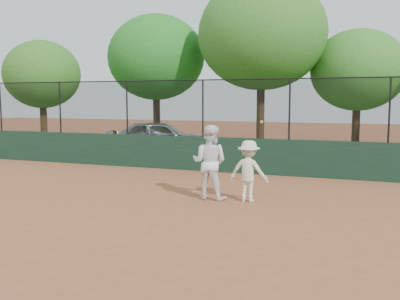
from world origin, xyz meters
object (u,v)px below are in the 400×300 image
(player_main, at_px, (249,171))
(tree_3, at_px, (358,70))
(tree_1, at_px, (156,58))
(tree_0, at_px, (42,75))
(tree_2, at_px, (262,34))
(player_second, at_px, (209,162))
(parked_car, at_px, (160,138))

(player_main, xyz_separation_m, tree_3, (2.27, 10.53, 3.02))
(player_main, distance_m, tree_1, 13.00)
(player_main, relative_size, tree_0, 0.37)
(tree_2, distance_m, tree_3, 4.54)
(player_second, relative_size, tree_2, 0.24)
(tree_0, bearing_deg, player_second, -34.96)
(parked_car, xyz_separation_m, player_second, (4.87, -7.34, 0.14))
(tree_0, xyz_separation_m, tree_3, (15.34, 2.16, 0.01))
(tree_3, bearing_deg, tree_0, -171.98)
(parked_car, bearing_deg, tree_2, -82.60)
(player_second, xyz_separation_m, tree_3, (3.27, 10.60, 2.84))
(tree_1, bearing_deg, tree_2, -7.04)
(player_second, height_order, tree_3, tree_3)
(player_main, distance_m, tree_0, 15.80)
(player_main, bearing_deg, tree_1, 126.26)
(tree_0, distance_m, tree_1, 6.01)
(tree_0, bearing_deg, tree_3, 8.02)
(tree_2, height_order, tree_3, tree_2)
(player_second, height_order, tree_2, tree_2)
(parked_car, height_order, tree_0, tree_0)
(parked_car, distance_m, player_main, 9.34)
(tree_2, xyz_separation_m, tree_3, (4.08, 1.20, -1.60))
(player_second, bearing_deg, tree_2, -84.95)
(parked_car, bearing_deg, tree_0, 61.78)
(parked_car, bearing_deg, player_main, -160.65)
(player_main, height_order, tree_1, tree_1)
(tree_1, distance_m, tree_3, 9.67)
(player_main, bearing_deg, tree_3, 77.81)
(tree_1, bearing_deg, parked_car, -61.64)
(player_main, height_order, tree_0, tree_0)
(player_main, bearing_deg, player_second, -175.94)
(tree_1, height_order, tree_2, tree_2)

